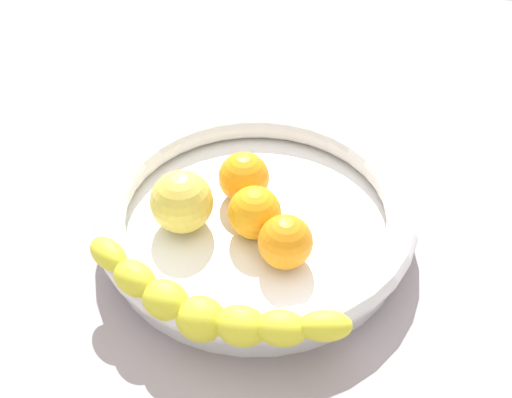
# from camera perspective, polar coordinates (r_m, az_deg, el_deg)

# --- Properties ---
(kitchen_counter) EXTENTS (1.20, 1.20, 0.03)m
(kitchen_counter) POSITION_cam_1_polar(r_m,az_deg,el_deg) (0.70, 0.00, -4.07)
(kitchen_counter) COLOR #9C919A
(kitchen_counter) RESTS_ON ground
(fruit_bowl) EXTENTS (0.33, 0.33, 0.05)m
(fruit_bowl) POSITION_cam_1_polar(r_m,az_deg,el_deg) (0.67, 0.00, -1.57)
(fruit_bowl) COLOR white
(fruit_bowl) RESTS_ON kitchen_counter
(banana_draped_left) EXTENTS (0.11, 0.25, 0.05)m
(banana_draped_left) POSITION_cam_1_polar(r_m,az_deg,el_deg) (0.57, -4.56, -9.42)
(banana_draped_left) COLOR yellow
(banana_draped_left) RESTS_ON fruit_bowl
(orange_front) EXTENTS (0.05, 0.05, 0.05)m
(orange_front) POSITION_cam_1_polar(r_m,az_deg,el_deg) (0.62, 2.60, -3.78)
(orange_front) COLOR orange
(orange_front) RESTS_ON fruit_bowl
(orange_mid_left) EXTENTS (0.05, 0.05, 0.05)m
(orange_mid_left) POSITION_cam_1_polar(r_m,az_deg,el_deg) (0.65, -0.55, -1.17)
(orange_mid_left) COLOR orange
(orange_mid_left) RESTS_ON fruit_bowl
(orange_mid_right) EXTENTS (0.05, 0.05, 0.05)m
(orange_mid_right) POSITION_cam_1_polar(r_m,az_deg,el_deg) (0.69, -1.08, 1.91)
(orange_mid_right) COLOR orange
(orange_mid_right) RESTS_ON fruit_bowl
(apple_yellow) EXTENTS (0.06, 0.06, 0.06)m
(apple_yellow) POSITION_cam_1_polar(r_m,az_deg,el_deg) (0.66, -6.54, -0.24)
(apple_yellow) COLOR #E2C84E
(apple_yellow) RESTS_ON fruit_bowl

